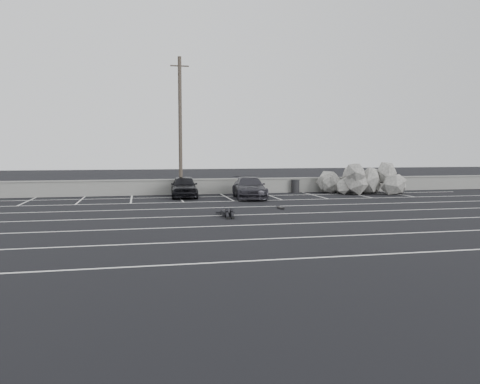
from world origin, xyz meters
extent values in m
plane|color=black|center=(0.00, 0.00, 0.00)|extent=(120.00, 120.00, 0.00)
cube|color=gray|center=(0.00, 14.00, 0.50)|extent=(50.00, 0.35, 1.00)
cube|color=gray|center=(0.00, 14.00, 1.02)|extent=(50.00, 0.45, 0.08)
cube|color=silver|center=(0.00, -6.00, 0.00)|extent=(36.00, 0.10, 0.01)
cube|color=silver|center=(0.00, -3.00, 0.00)|extent=(36.00, 0.10, 0.01)
cube|color=silver|center=(0.00, 0.00, 0.00)|extent=(36.00, 0.10, 0.01)
cube|color=silver|center=(0.00, 3.00, 0.00)|extent=(36.00, 0.10, 0.01)
cube|color=silver|center=(0.00, 6.00, 0.00)|extent=(36.00, 0.10, 0.01)
cube|color=silver|center=(0.00, 9.00, 0.00)|extent=(36.00, 0.10, 0.01)
cube|color=silver|center=(0.00, 12.00, 0.00)|extent=(36.00, 0.10, 0.01)
cube|color=silver|center=(-11.00, 11.50, 0.00)|extent=(0.10, 5.00, 0.01)
cube|color=silver|center=(-8.00, 11.50, 0.00)|extent=(0.10, 5.00, 0.01)
cube|color=silver|center=(-5.00, 11.50, 0.00)|extent=(0.10, 5.00, 0.01)
cube|color=silver|center=(-2.00, 11.50, 0.00)|extent=(0.10, 5.00, 0.01)
cube|color=silver|center=(1.00, 11.50, 0.00)|extent=(0.10, 5.00, 0.01)
cube|color=silver|center=(4.00, 11.50, 0.00)|extent=(0.10, 5.00, 0.01)
cube|color=silver|center=(7.00, 11.50, 0.00)|extent=(0.10, 5.00, 0.01)
cube|color=silver|center=(10.00, 11.50, 0.00)|extent=(0.10, 5.00, 0.01)
cube|color=silver|center=(13.00, 11.50, 0.00)|extent=(0.10, 5.00, 0.01)
imported|color=black|center=(-1.68, 12.00, 0.69)|extent=(1.87, 4.16, 1.39)
imported|color=#26252B|center=(2.28, 10.50, 0.67)|extent=(2.34, 4.79, 1.34)
cylinder|color=#4C4238|center=(-1.79, 13.20, 4.57)|extent=(0.24, 0.24, 9.13)
cube|color=#4C4238|center=(-1.79, 13.20, 8.52)|extent=(1.22, 0.08, 0.08)
cylinder|color=#232325|center=(6.40, 13.60, 0.44)|extent=(0.61, 0.61, 0.89)
cylinder|color=#232325|center=(6.40, 13.60, 0.91)|extent=(0.67, 0.67, 0.05)
cube|color=black|center=(2.62, 4.87, 0.08)|extent=(0.22, 0.70, 0.02)
cube|color=#232325|center=(2.60, 5.10, 0.04)|extent=(0.14, 0.05, 0.04)
cube|color=#232325|center=(2.63, 4.64, 0.04)|extent=(0.14, 0.05, 0.04)
cylinder|color=black|center=(2.52, 5.09, 0.02)|extent=(0.03, 0.05, 0.05)
cylinder|color=black|center=(2.69, 5.10, 0.02)|extent=(0.03, 0.05, 0.05)
cylinder|color=black|center=(2.55, 4.63, 0.02)|extent=(0.03, 0.05, 0.05)
cylinder|color=black|center=(2.72, 4.64, 0.02)|extent=(0.03, 0.05, 0.05)
camera|label=1|loc=(-4.45, -18.09, 2.96)|focal=35.00mm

